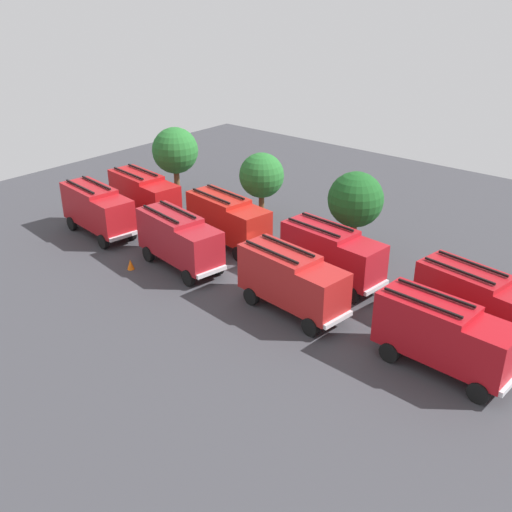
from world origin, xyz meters
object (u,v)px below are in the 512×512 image
Objects in this scene: fire_truck_2 at (292,279)px; tree_2 at (356,200)px; firefighter_0 at (360,252)px; traffic_cone_1 at (131,264)px; fire_truck_7 at (478,300)px; firefighter_2 at (326,247)px; traffic_cone_0 at (505,363)px; fire_truck_6 at (332,253)px; fire_truck_1 at (179,238)px; tree_1 at (262,176)px; fire_truck_4 at (144,194)px; fire_truck_0 at (97,208)px; tree_0 at (175,151)px; fire_truck_5 at (228,219)px; fire_truck_3 at (444,333)px.

fire_truck_2 is 1.21× the size of tree_2.
firefighter_0 reaches higher than traffic_cone_1.
tree_2 reaches higher than fire_truck_7.
firefighter_2 is 2.18× the size of traffic_cone_0.
fire_truck_6 reaches higher than firefighter_2.
fire_truck_2 is 1.00× the size of fire_truck_6.
tree_1 is at bearing 106.38° from fire_truck_1.
fire_truck_1 is 21.88m from traffic_cone_0.
fire_truck_4 is 0.99× the size of fire_truck_7.
fire_truck_1 and fire_truck_6 have the same top height.
tree_2 reaches higher than fire_truck_2.
fire_truck_7 is (28.08, 0.20, 0.00)m from fire_truck_4.
fire_truck_1 reaches higher than traffic_cone_0.
fire_truck_4 is 1.31× the size of tree_1.
fire_truck_0 is 1.17× the size of tree_0.
fire_truck_0 is 1.01× the size of fire_truck_6.
fire_truck_7 is (9.47, 4.66, 0.00)m from fire_truck_2.
fire_truck_0 and fire_truck_6 have the same top height.
fire_truck_2 is 4.72m from fire_truck_6.
fire_truck_2 is at bearing -18.67° from fire_truck_5.
traffic_cone_0 is (14.61, -5.15, -0.53)m from firefighter_2.
fire_truck_5 is 7.97m from traffic_cone_1.
fire_truck_1 is 19.07m from fire_truck_3.
tree_2 is 15.95m from traffic_cone_0.
fire_truck_5 is at bearing -174.83° from fire_truck_6.
fire_truck_5 is 4.61× the size of firefighter_2.
fire_truck_2 and fire_truck_6 have the same top height.
fire_truck_2 is 1.00× the size of fire_truck_4.
traffic_cone_0 is (23.03, -8.13, -3.45)m from tree_1.
tree_0 reaches higher than firefighter_0.
fire_truck_4 is at bearing -170.06° from fire_truck_5.
fire_truck_2 is at bearing 7.61° from fire_truck_0.
fire_truck_5 is at bearing 12.59° from firefighter_2.
firefighter_0 is at bearing 42.26° from traffic_cone_1.
fire_truck_1 is 10.09m from fire_truck_4.
firefighter_0 is 1.13× the size of firefighter_2.
fire_truck_0 is at bearing -173.07° from fire_truck_2.
fire_truck_7 is at bearing -8.93° from firefighter_0.
fire_truck_0 is 19.80m from tree_2.
fire_truck_1 is 1.32× the size of tree_1.
fire_truck_0 is 30.98m from traffic_cone_0.
fire_truck_2 is 12.42m from traffic_cone_0.
fire_truck_2 is at bearing -80.40° from tree_2.
tree_0 is 18.95m from tree_2.
fire_truck_7 is at bearing -23.95° from tree_2.
traffic_cone_0 is at bearing 42.91° from fire_truck_3.
fire_truck_1 is at bearing -127.86° from firefighter_0.
traffic_cone_1 is (-11.69, -7.30, -1.79)m from fire_truck_6.
firefighter_2 reaches higher than traffic_cone_1.
tree_0 reaches higher than firefighter_2.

